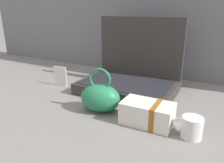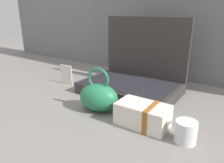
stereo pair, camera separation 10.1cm
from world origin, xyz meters
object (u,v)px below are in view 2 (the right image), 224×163
(open_suitcase, at_px, (135,77))
(cream_toiletry_bag, at_px, (143,115))
(teal_pouch_handbag, at_px, (99,97))
(info_card_left, at_px, (66,75))
(coffee_mug, at_px, (185,132))

(open_suitcase, bearing_deg, cream_toiletry_bag, -55.59)
(teal_pouch_handbag, distance_m, info_card_left, 0.44)
(coffee_mug, bearing_deg, info_card_left, 166.35)
(teal_pouch_handbag, height_order, coffee_mug, teal_pouch_handbag)
(open_suitcase, relative_size, teal_pouch_handbag, 2.51)
(info_card_left, bearing_deg, cream_toiletry_bag, -20.09)
(coffee_mug, xyz_separation_m, info_card_left, (-0.80, 0.19, 0.02))
(coffee_mug, distance_m, info_card_left, 0.83)
(teal_pouch_handbag, relative_size, info_card_left, 1.70)
(cream_toiletry_bag, bearing_deg, teal_pouch_handbag, 179.33)
(teal_pouch_handbag, bearing_deg, info_card_left, 156.29)
(open_suitcase, relative_size, coffee_mug, 4.69)
(teal_pouch_handbag, relative_size, cream_toiletry_bag, 0.99)
(coffee_mug, height_order, info_card_left, info_card_left)
(teal_pouch_handbag, relative_size, coffee_mug, 1.87)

